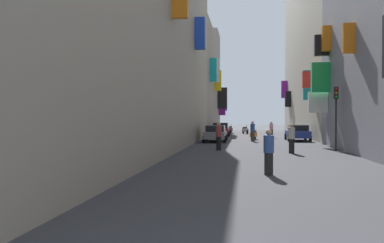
{
  "coord_description": "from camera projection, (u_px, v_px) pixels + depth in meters",
  "views": [
    {
      "loc": [
        -1.01,
        -2.75,
        2.13
      ],
      "look_at": [
        -5.36,
        29.53,
        1.73
      ],
      "focal_mm": 37.18,
      "sensor_mm": 36.0,
      "label": 1
    }
  ],
  "objects": [
    {
      "name": "ground_plane",
      "position": [
        258.0,
        143.0,
        32.35
      ],
      "size": [
        140.0,
        140.0,
        0.0
      ],
      "primitive_type": "plane",
      "color": "#38383D"
    },
    {
      "name": "building_left_near",
      "position": [
        123.0,
        1.0,
        22.84
      ],
      "size": [
        6.88,
        38.87,
        17.6
      ],
      "color": "#9E9384",
      "rests_on": "ground"
    },
    {
      "name": "building_left_mid_a",
      "position": [
        189.0,
        81.0,
        49.47
      ],
      "size": [
        6.91,
        14.83,
        13.11
      ],
      "color": "gray",
      "rests_on": "ground"
    },
    {
      "name": "building_left_mid_b",
      "position": [
        199.0,
        82.0,
        59.92
      ],
      "size": [
        7.37,
        6.3,
        14.78
      ],
      "color": "gray",
      "rests_on": "ground"
    },
    {
      "name": "building_right_mid_b",
      "position": [
        324.0,
        44.0,
        45.91
      ],
      "size": [
        7.21,
        30.2,
        21.13
      ],
      "color": "#BCB29E",
      "rests_on": "ground"
    },
    {
      "name": "parked_car_grey",
      "position": [
        216.0,
        133.0,
        33.88
      ],
      "size": [
        1.91,
        4.26,
        1.38
      ],
      "color": "slate",
      "rests_on": "ground"
    },
    {
      "name": "parked_car_blue",
      "position": [
        298.0,
        132.0,
        35.17
      ],
      "size": [
        1.96,
        4.22,
        1.4
      ],
      "color": "navy",
      "rests_on": "ground"
    },
    {
      "name": "parked_car_red",
      "position": [
        221.0,
        129.0,
        43.64
      ],
      "size": [
        1.96,
        4.5,
        1.45
      ],
      "color": "#B21E1E",
      "rests_on": "ground"
    },
    {
      "name": "scooter_silver",
      "position": [
        231.0,
        129.0,
        52.62
      ],
      "size": [
        0.57,
        1.93,
        1.13
      ],
      "color": "#ADADB2",
      "rests_on": "ground"
    },
    {
      "name": "scooter_white",
      "position": [
        245.0,
        130.0,
        49.23
      ],
      "size": [
        0.82,
        1.82,
        1.13
      ],
      "color": "silver",
      "rests_on": "ground"
    },
    {
      "name": "scooter_orange",
      "position": [
        254.0,
        135.0,
        37.0
      ],
      "size": [
        0.7,
        1.94,
        1.13
      ],
      "color": "orange",
      "rests_on": "ground"
    },
    {
      "name": "pedestrian_crossing",
      "position": [
        219.0,
        136.0,
        25.11
      ],
      "size": [
        0.42,
        0.42,
        1.79
      ],
      "color": "black",
      "rests_on": "ground"
    },
    {
      "name": "pedestrian_near_left",
      "position": [
        292.0,
        139.0,
        23.09
      ],
      "size": [
        0.53,
        0.53,
        1.72
      ],
      "color": "black",
      "rests_on": "ground"
    },
    {
      "name": "pedestrian_near_right",
      "position": [
        253.0,
        131.0,
        34.25
      ],
      "size": [
        0.47,
        0.47,
        1.75
      ],
      "color": "#3A3A3A",
      "rests_on": "ground"
    },
    {
      "name": "pedestrian_mid_street",
      "position": [
        269.0,
        152.0,
        14.49
      ],
      "size": [
        0.5,
        0.5,
        1.68
      ],
      "color": "black",
      "rests_on": "ground"
    },
    {
      "name": "pedestrian_far_away",
      "position": [
        271.0,
        129.0,
        40.96
      ],
      "size": [
        0.49,
        0.49,
        1.63
      ],
      "color": "#262626",
      "rests_on": "ground"
    },
    {
      "name": "traffic_light_near_corner",
      "position": [
        336.0,
        107.0,
        24.73
      ],
      "size": [
        0.26,
        0.34,
        3.99
      ],
      "color": "#2D2D2D",
      "rests_on": "ground"
    }
  ]
}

